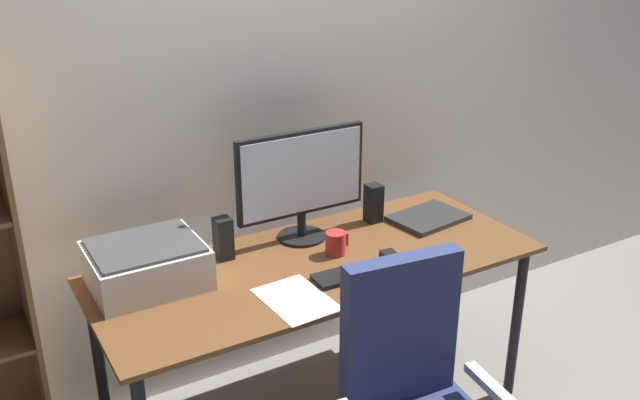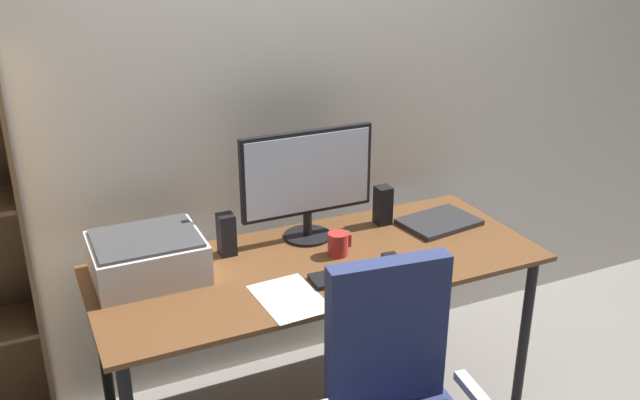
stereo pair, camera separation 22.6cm
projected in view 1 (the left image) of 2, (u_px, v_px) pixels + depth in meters
back_wall at (255, 92)px, 2.92m from camera, size 6.40×0.10×2.60m
desk at (318, 279)px, 2.74m from camera, size 1.74×0.72×0.74m
monitor at (301, 179)px, 2.81m from camera, size 0.57×0.20×0.46m
keyboard at (351, 274)px, 2.60m from camera, size 0.29×0.12×0.02m
mouse at (391, 258)px, 2.70m from camera, size 0.07×0.10×0.03m
coffee_mug at (336, 243)px, 2.75m from camera, size 0.10×0.08×0.09m
laptop at (428, 218)px, 3.07m from camera, size 0.35×0.27×0.02m
speaker_left at (223, 238)px, 2.70m from camera, size 0.06×0.07×0.17m
speaker_right at (374, 203)px, 3.03m from camera, size 0.06×0.07×0.17m
printer at (146, 264)px, 2.52m from camera, size 0.40×0.34×0.16m
paper_sheet at (296, 299)px, 2.44m from camera, size 0.22×0.31×0.00m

